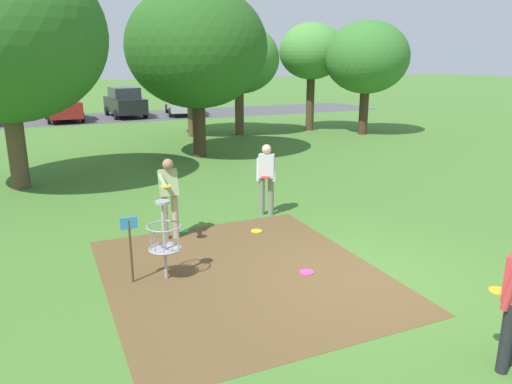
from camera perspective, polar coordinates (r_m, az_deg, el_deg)
The scene contains 18 objects.
ground_plane at distance 8.70m, azimuth 12.67°, elevation -9.79°, with size 160.00×160.00×0.00m, color #47752D.
dirt_tee_pad at distance 8.65m, azimuth -1.62°, elevation -9.50°, with size 4.59×5.27×0.01m, color brown.
disc_golf_basket at distance 8.31m, azimuth -11.11°, elevation -5.25°, with size 0.98×0.58×1.39m.
player_foreground_watching at distance 11.47m, azimuth 1.22°, elevation 1.94°, with size 0.48×0.45×1.71m.
player_waiting_left at distance 10.07m, azimuth -10.18°, elevation -0.14°, with size 0.52×1.10×1.71m.
frisbee_by_tee at distance 10.62m, azimuth 0.06°, elevation -4.60°, with size 0.25×0.25×0.02m, color gold.
frisbee_far_left at distance 10.72m, azimuth -8.41°, elevation -4.57°, with size 0.22×0.22×0.02m, color green.
frisbee_far_right at distance 8.71m, azimuth 5.94°, elevation -9.34°, with size 0.25×0.25×0.02m, color #E53D99.
tree_near_left at distance 23.79m, azimuth -2.01°, elevation 15.27°, with size 3.82×3.82×5.21m.
tree_near_right at distance 25.39m, azimuth 6.54°, elevation 15.99°, with size 3.26×3.26×5.34m.
tree_mid_left at distance 24.49m, azimuth 12.85°, elevation 15.09°, with size 3.99×3.99×5.35m.
tree_mid_center at distance 23.46m, azimuth -7.75°, elevation 17.41°, with size 4.84×4.84×6.57m.
tree_mid_right at distance 15.26m, azimuth -27.64°, elevation 15.95°, with size 5.52×5.52×6.58m.
tree_far_left at distance 18.43m, azimuth -6.96°, elevation 16.45°, with size 5.13×5.13×6.19m.
parking_lot_strip at distance 32.48m, azimuth -15.49°, elevation 8.50°, with size 36.00×6.00×0.01m, color #4C4C51.
parked_car_center_left at distance 31.34m, azimuth -21.68°, elevation 9.43°, with size 2.06×4.24×1.84m.
parked_car_center_right at distance 32.31m, azimuth -15.12°, elevation 10.13°, with size 2.21×4.32×1.84m.
parked_car_rightmost at distance 32.76m, azimuth -8.68°, elevation 10.55°, with size 2.47×4.44×1.84m.
Camera 1 is at (-4.84, -6.23, 3.66)m, focal length 34.14 mm.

